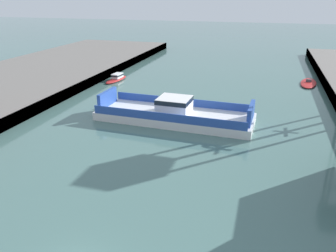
% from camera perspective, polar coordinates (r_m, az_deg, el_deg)
% --- Properties ---
extents(chain_ferry, '(21.52, 7.99, 3.30)m').
position_cam_1_polar(chain_ferry, '(45.77, 1.07, 2.14)').
color(chain_ferry, silver).
rests_on(chain_ferry, ground).
extents(moored_boat_near_right, '(3.89, 8.67, 0.93)m').
position_cam_1_polar(moored_boat_near_right, '(70.30, 22.70, 6.75)').
color(moored_boat_near_right, red).
rests_on(moored_boat_near_right, ground).
extents(moored_boat_mid_left, '(2.73, 7.18, 1.34)m').
position_cam_1_polar(moored_boat_mid_left, '(68.47, -8.70, 8.05)').
color(moored_boat_mid_left, red).
rests_on(moored_boat_mid_left, ground).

